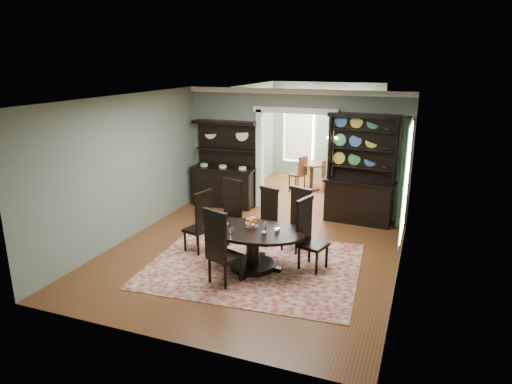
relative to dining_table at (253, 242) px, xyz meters
The scene contains 19 objects.
room 1.21m from the dining_table, 115.57° to the left, with size 5.51×6.01×3.01m.
parlor 6.11m from the dining_table, 92.43° to the left, with size 3.51×3.50×3.01m.
doorway_trim 3.67m from the dining_table, 94.18° to the left, with size 2.08×0.25×2.57m.
right_window 3.02m from the dining_table, 30.20° to the left, with size 0.15×1.47×2.12m.
wall_sconce 3.67m from the dining_table, 78.24° to the left, with size 0.27×0.21×0.21m.
rug 0.52m from the dining_table, 96.14° to the left, with size 3.78×3.09×0.01m, color maroon.
dining_table is the anchor object (origin of this frame).
centerpiece 0.30m from the dining_table, 123.79° to the left, with size 1.25×0.80×0.21m.
chair_far_left 1.46m from the dining_table, 130.19° to the left, with size 0.59×0.57×1.31m.
chair_far_mid 1.28m from the dining_table, 97.98° to the left, with size 0.53×0.51×1.16m.
chair_far_right 1.28m from the dining_table, 66.47° to the left, with size 0.58×0.57×1.25m.
chair_end_left 1.25m from the dining_table, 165.47° to the left, with size 0.55×0.57×1.27m.
chair_end_right 1.02m from the dining_table, 23.02° to the left, with size 0.58×0.59×1.31m.
chair_near 0.86m from the dining_table, 109.40° to the right, with size 0.63×0.61×1.35m.
sideboard 3.83m from the dining_table, 122.18° to the left, with size 1.68×0.63×2.19m.
welsh_dresser 3.53m from the dining_table, 66.43° to the left, with size 1.65×0.70×2.51m.
parlor_table 5.48m from the dining_table, 93.07° to the left, with size 0.86×0.86×0.80m.
parlor_chair_left 5.14m from the dining_table, 96.28° to the left, with size 0.49×0.48×1.05m.
parlor_chair_right 5.39m from the dining_table, 87.85° to the left, with size 0.41×0.40×0.92m.
Camera 1 is at (3.02, -7.59, 3.68)m, focal length 32.00 mm.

